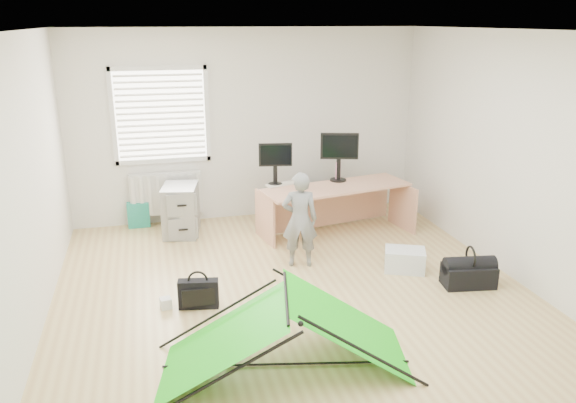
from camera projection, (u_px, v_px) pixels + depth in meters
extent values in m
plane|color=tan|center=(297.00, 299.00, 5.89)|extent=(5.50, 5.50, 0.00)
cube|color=silver|center=(247.00, 126.00, 8.01)|extent=(5.00, 0.02, 2.70)
cube|color=silver|center=(161.00, 115.00, 7.63)|extent=(1.20, 0.06, 1.20)
cube|color=silver|center=(166.00, 193.00, 7.93)|extent=(1.00, 0.12, 0.60)
cube|color=tan|center=(336.00, 210.00, 7.57)|extent=(2.07, 0.99, 0.68)
cube|color=gray|center=(181.00, 210.00, 7.57)|extent=(0.55, 0.67, 0.69)
cube|color=black|center=(275.00, 170.00, 7.46)|extent=(0.45, 0.17, 0.42)
cube|color=black|center=(338.00, 163.00, 7.65)|extent=(0.52, 0.25, 0.49)
cube|color=beige|center=(281.00, 184.00, 7.52)|extent=(0.44, 0.26, 0.02)
cylinder|color=#C26C8D|center=(338.00, 171.00, 7.71)|extent=(0.08, 0.08, 0.26)
imported|color=black|center=(313.00, 200.00, 8.23)|extent=(0.76, 0.77, 0.53)
imported|color=slate|center=(300.00, 220.00, 6.53)|extent=(0.47, 0.36, 1.15)
cube|color=silver|center=(405.00, 260.00, 6.53)|extent=(0.55, 0.48, 0.26)
cube|color=teal|center=(139.00, 215.00, 7.89)|extent=(0.30, 0.13, 0.36)
cube|color=black|center=(198.00, 294.00, 5.67)|extent=(0.42, 0.19, 0.30)
cube|color=silver|center=(166.00, 303.00, 5.69)|extent=(0.13, 0.13, 0.11)
cube|color=black|center=(469.00, 276.00, 6.15)|extent=(0.59, 0.36, 0.24)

